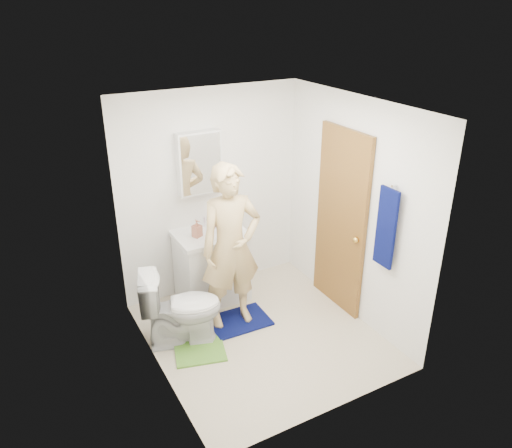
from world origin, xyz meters
The scene contains 22 objects.
floor centered at (0.00, 0.00, -0.01)m, with size 2.20×2.40×0.02m, color beige.
ceiling centered at (0.00, 0.00, 2.41)m, with size 2.20×2.40×0.02m, color white.
wall_back centered at (0.00, 1.21, 1.20)m, with size 2.20×0.02×2.40m, color white.
wall_front centered at (0.00, -1.21, 1.20)m, with size 2.20×0.02×2.40m, color white.
wall_left centered at (-1.11, 0.00, 1.20)m, with size 0.02×2.40×2.40m, color white.
wall_right centered at (1.11, 0.00, 1.20)m, with size 0.02×2.40×2.40m, color white.
vanity_cabinet centered at (-0.15, 0.91, 0.40)m, with size 0.75×0.55×0.80m, color white.
countertop centered at (-0.15, 0.91, 0.83)m, with size 0.79×0.59×0.05m, color white.
sink_basin centered at (-0.15, 0.91, 0.84)m, with size 0.40×0.40×0.03m, color white.
faucet centered at (-0.15, 1.09, 0.91)m, with size 0.03×0.03×0.12m, color silver.
medicine_cabinet centered at (-0.15, 1.14, 1.60)m, with size 0.50×0.12×0.70m, color white.
mirror_panel centered at (-0.15, 1.08, 1.60)m, with size 0.46×0.01×0.66m, color white.
door centered at (1.07, 0.15, 1.02)m, with size 0.05×0.80×2.05m, color olive.
door_knob centered at (1.03, -0.17, 0.95)m, with size 0.07×0.07×0.07m, color gold.
towel centered at (1.03, -0.57, 1.25)m, with size 0.03×0.24×0.80m, color #080F4F.
towel_hook centered at (1.07, -0.57, 1.67)m, with size 0.02×0.02×0.06m, color silver.
toilet centered at (-0.76, 0.32, 0.41)m, with size 0.45×0.79×0.81m, color white.
bath_mat centered at (-0.10, 0.33, 0.01)m, with size 0.64×0.46×0.02m, color #080F4F.
green_rug centered at (-0.68, 0.06, 0.01)m, with size 0.50×0.42×0.02m, color #5F9F35.
soap_dispenser centered at (-0.32, 0.89, 0.95)m, with size 0.09×0.09×0.20m, color #AA664F.
toothbrush_cup centered at (-0.04, 1.05, 0.90)m, with size 0.12×0.12×0.09m, color #843C82.
man centered at (-0.16, 0.37, 0.91)m, with size 0.65×0.43×1.78m, color tan.
Camera 1 is at (-2.13, -3.74, 3.26)m, focal length 35.00 mm.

